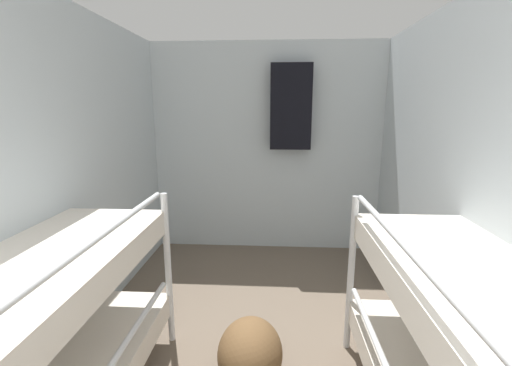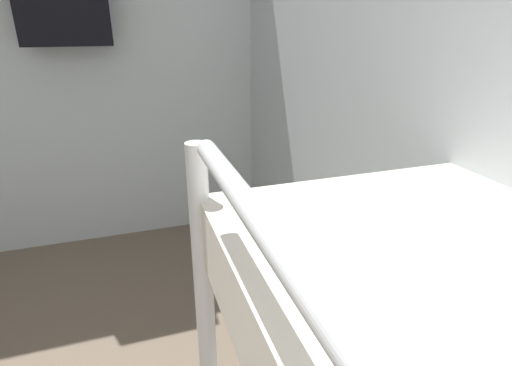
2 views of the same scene
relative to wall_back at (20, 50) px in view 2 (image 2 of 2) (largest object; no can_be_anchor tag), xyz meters
name	(u,v)px [view 2 (image 2 of 2)]	position (x,y,z in m)	size (l,w,h in m)	color
wall_back	(20,50)	(0.00, 0.00, 0.00)	(2.69, 0.06, 2.34)	silver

